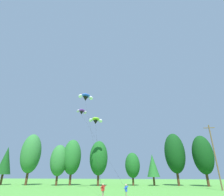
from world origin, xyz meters
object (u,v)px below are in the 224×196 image
object	(u,v)px
parafoil_kite_high_lime_white	(96,121)
parafoil_kite_mid_purple	(82,112)
utility_pole	(215,154)
kite_flyer_mid	(126,190)
parafoil_kite_far_blue_white	(86,97)
kite_flyer_near	(103,190)

from	to	relation	value
parafoil_kite_high_lime_white	parafoil_kite_mid_purple	size ratio (longest dim) A/B	1.24
utility_pole	kite_flyer_mid	bearing A→B (deg)	-137.61
utility_pole	parafoil_kite_high_lime_white	distance (m)	27.68
utility_pole	parafoil_kite_far_blue_white	size ratio (longest dim) A/B	0.63
utility_pole	kite_flyer_mid	xyz separation A→B (m)	(-16.62, -15.17, -5.51)
kite_flyer_near	utility_pole	bearing A→B (deg)	36.89
kite_flyer_mid	parafoil_kite_high_lime_white	xyz separation A→B (m)	(-9.19, 19.03, 14.72)
parafoil_kite_high_lime_white	utility_pole	bearing A→B (deg)	-8.50
parafoil_kite_far_blue_white	kite_flyer_near	bearing A→B (deg)	-60.81
kite_flyer_near	parafoil_kite_mid_purple	size ratio (longest dim) A/B	0.11
kite_flyer_mid	parafoil_kite_mid_purple	bearing A→B (deg)	128.53
kite_flyer_mid	parafoil_kite_far_blue_white	world-z (taller)	parafoil_kite_far_blue_white
utility_pole	kite_flyer_near	distance (m)	25.19
kite_flyer_mid	parafoil_kite_mid_purple	size ratio (longest dim) A/B	0.11
kite_flyer_near	parafoil_kite_mid_purple	distance (m)	22.90
utility_pole	parafoil_kite_high_lime_white	size ratio (longest dim) A/B	0.63
kite_flyer_near	parafoil_kite_far_blue_white	distance (m)	24.95
kite_flyer_mid	parafoil_kite_mid_purple	distance (m)	24.45
kite_flyer_near	kite_flyer_mid	distance (m)	3.07
parafoil_kite_far_blue_white	parafoil_kite_high_lime_white	bearing A→B (deg)	73.00
parafoil_kite_mid_purple	parafoil_kite_far_blue_white	distance (m)	3.75
utility_pole	parafoil_kite_high_lime_white	xyz separation A→B (m)	(-25.82, 3.86, 9.21)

